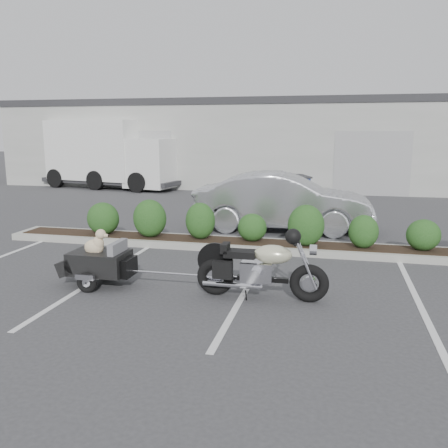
% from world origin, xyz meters
% --- Properties ---
extents(ground, '(90.00, 90.00, 0.00)m').
position_xyz_m(ground, '(0.00, 0.00, 0.00)').
color(ground, '#38383A').
rests_on(ground, ground).
extents(planter_kerb, '(12.00, 1.00, 0.15)m').
position_xyz_m(planter_kerb, '(1.00, 2.20, 0.07)').
color(planter_kerb, '#9E9E93').
rests_on(planter_kerb, ground).
extents(building, '(26.00, 10.00, 4.00)m').
position_xyz_m(building, '(0.00, 17.00, 2.00)').
color(building, '#9EA099').
rests_on(building, ground).
extents(motorcycle, '(2.10, 0.70, 1.21)m').
position_xyz_m(motorcycle, '(1.49, -0.96, 0.48)').
color(motorcycle, black).
rests_on(motorcycle, ground).
extents(pet_trailer, '(1.66, 0.92, 1.00)m').
position_xyz_m(pet_trailer, '(-1.29, -0.94, 0.42)').
color(pet_trailer, black).
rests_on(pet_trailer, ground).
extents(sedan, '(4.66, 1.71, 1.52)m').
position_xyz_m(sedan, '(1.26, 4.35, 0.76)').
color(sedan, silver).
rests_on(sedan, ground).
extents(dumpster, '(2.01, 1.71, 1.12)m').
position_xyz_m(dumpster, '(0.85, 7.90, 0.57)').
color(dumpster, navy).
rests_on(dumpster, ground).
extents(delivery_truck, '(6.97, 3.35, 3.06)m').
position_xyz_m(delivery_truck, '(-7.46, 12.21, 1.47)').
color(delivery_truck, silver).
rests_on(delivery_truck, ground).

